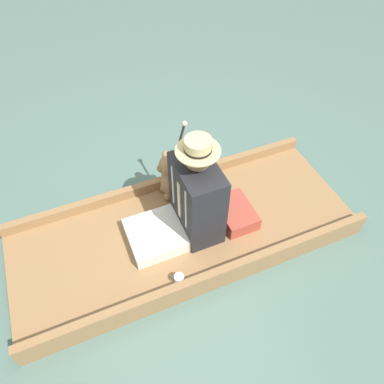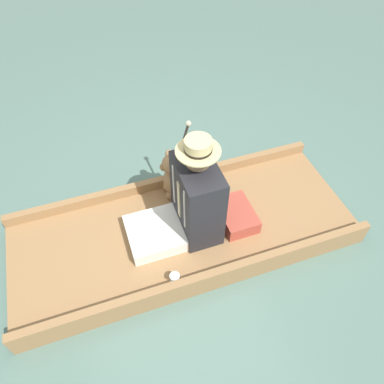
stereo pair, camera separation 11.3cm
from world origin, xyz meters
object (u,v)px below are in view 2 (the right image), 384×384
teddy_bear (172,176)px  walking_cane (180,151)px  wine_glass (175,277)px  seated_person (190,201)px

teddy_bear → walking_cane: size_ratio=0.63×
wine_glass → walking_cane: (0.86, -0.33, 0.36)m
teddy_bear → walking_cane: (0.04, -0.09, 0.21)m
wine_glass → walking_cane: size_ratio=0.12×
walking_cane → teddy_bear: bearing=115.3°
seated_person → walking_cane: bearing=-16.8°
seated_person → walking_cane: (0.44, -0.07, 0.09)m
wine_glass → teddy_bear: bearing=-16.4°
seated_person → walking_cane: seated_person is taller
teddy_bear → wine_glass: bearing=163.6°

